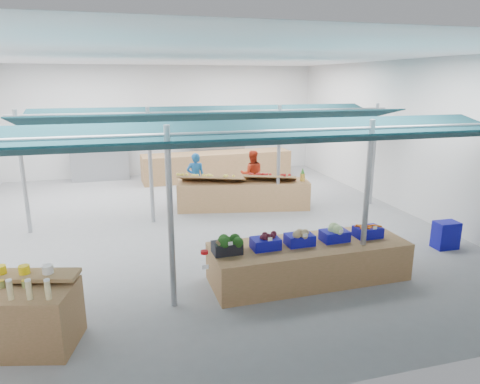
{
  "coord_description": "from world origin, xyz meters",
  "views": [
    {
      "loc": [
        -1.65,
        -10.5,
        3.66
      ],
      "look_at": [
        0.81,
        -1.6,
        1.22
      ],
      "focal_mm": 32.0,
      "sensor_mm": 36.0,
      "label": 1
    }
  ],
  "objects_px": {
    "crate_stack": "(446,235)",
    "vendor_right": "(252,174)",
    "fruit_counter": "(243,195)",
    "bottle_shelf": "(3,315)",
    "veg_counter": "(309,261)",
    "vendor_left": "(196,177)"
  },
  "relations": [
    {
      "from": "crate_stack",
      "to": "vendor_right",
      "type": "distance_m",
      "value": 6.02
    },
    {
      "from": "fruit_counter",
      "to": "vendor_right",
      "type": "relative_size",
      "value": 2.5
    },
    {
      "from": "crate_stack",
      "to": "vendor_right",
      "type": "height_order",
      "value": "vendor_right"
    },
    {
      "from": "bottle_shelf",
      "to": "veg_counter",
      "type": "bearing_deg",
      "value": 23.29
    },
    {
      "from": "crate_stack",
      "to": "bottle_shelf",
      "type": "bearing_deg",
      "value": -170.79
    },
    {
      "from": "veg_counter",
      "to": "vendor_right",
      "type": "relative_size",
      "value": 2.43
    },
    {
      "from": "bottle_shelf",
      "to": "vendor_right",
      "type": "relative_size",
      "value": 1.42
    },
    {
      "from": "fruit_counter",
      "to": "vendor_right",
      "type": "distance_m",
      "value": 1.3
    },
    {
      "from": "crate_stack",
      "to": "vendor_left",
      "type": "bearing_deg",
      "value": 131.91
    },
    {
      "from": "veg_counter",
      "to": "vendor_left",
      "type": "relative_size",
      "value": 2.43
    },
    {
      "from": "veg_counter",
      "to": "fruit_counter",
      "type": "relative_size",
      "value": 0.97
    },
    {
      "from": "fruit_counter",
      "to": "crate_stack",
      "type": "height_order",
      "value": "fruit_counter"
    },
    {
      "from": "vendor_left",
      "to": "bottle_shelf",
      "type": "bearing_deg",
      "value": 70.97
    },
    {
      "from": "crate_stack",
      "to": "vendor_right",
      "type": "bearing_deg",
      "value": 119.03
    },
    {
      "from": "fruit_counter",
      "to": "vendor_left",
      "type": "xyz_separation_m",
      "value": [
        -1.2,
        1.1,
        0.35
      ]
    },
    {
      "from": "bottle_shelf",
      "to": "vendor_left",
      "type": "bearing_deg",
      "value": 74.19
    },
    {
      "from": "fruit_counter",
      "to": "veg_counter",
      "type": "bearing_deg",
      "value": -79.76
    },
    {
      "from": "bottle_shelf",
      "to": "veg_counter",
      "type": "relative_size",
      "value": 0.59
    },
    {
      "from": "bottle_shelf",
      "to": "vendor_left",
      "type": "height_order",
      "value": "vendor_left"
    },
    {
      "from": "veg_counter",
      "to": "fruit_counter",
      "type": "bearing_deg",
      "value": 87.99
    },
    {
      "from": "vendor_left",
      "to": "vendor_right",
      "type": "relative_size",
      "value": 1.0
    },
    {
      "from": "bottle_shelf",
      "to": "fruit_counter",
      "type": "height_order",
      "value": "bottle_shelf"
    }
  ]
}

